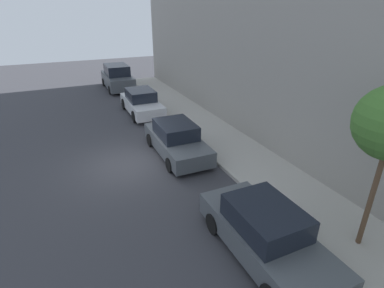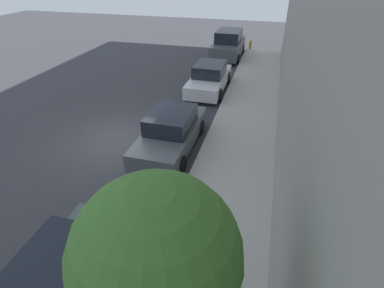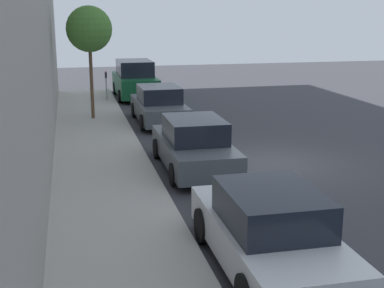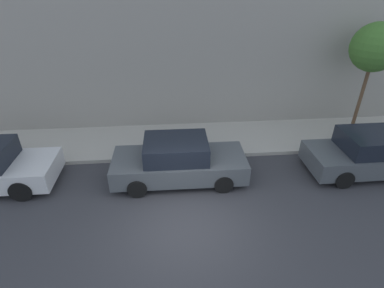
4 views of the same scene
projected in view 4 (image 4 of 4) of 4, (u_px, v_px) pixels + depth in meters
name	position (u px, v px, depth m)	size (l,w,h in m)	color
ground_plane	(186.00, 226.00, 8.55)	(60.00, 60.00, 0.00)	#38383D
sidewalk	(178.00, 140.00, 12.77)	(2.85, 32.00, 0.15)	#B2ADA3
parked_sedan_second	(371.00, 154.00, 10.58)	(1.92, 4.51, 1.54)	#4C5156
parked_sedan_third	(178.00, 161.00, 10.17)	(1.92, 4.52, 1.54)	#4C5156
street_tree	(376.00, 48.00, 11.40)	(1.86, 1.86, 4.59)	brown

